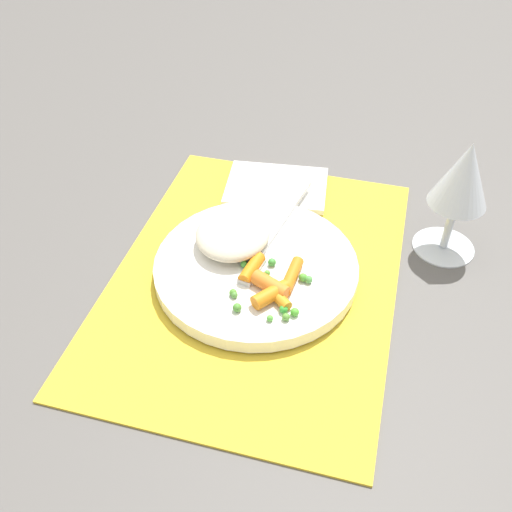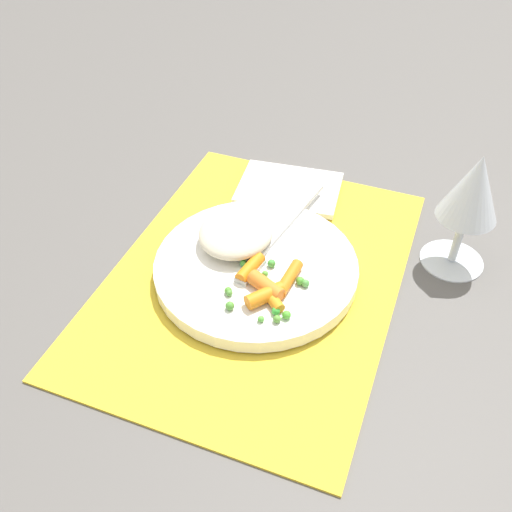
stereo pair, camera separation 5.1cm
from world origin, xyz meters
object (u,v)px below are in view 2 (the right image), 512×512
carrot_portion (268,285)px  napkin (289,188)px  plate (256,268)px  wine_glass (473,193)px  rice_mound (236,232)px  fork (274,239)px

carrot_portion → napkin: bearing=-168.0°
plate → wine_glass: wine_glass is taller
wine_glass → rice_mound: bearing=-71.2°
rice_mound → wine_glass: 0.27m
wine_glass → napkin: wine_glass is taller
carrot_portion → wine_glass: bearing=128.3°
rice_mound → carrot_portion: size_ratio=1.16×
fork → napkin: 0.13m
rice_mound → carrot_portion: rice_mound is taller
rice_mound → fork: rice_mound is taller
plate → napkin: size_ratio=1.73×
napkin → plate: bearing=5.3°
fork → rice_mound: bearing=-68.5°
fork → napkin: fork is taller
carrot_portion → fork: size_ratio=0.40×
rice_mound → napkin: (-0.14, 0.02, -0.03)m
plate → rice_mound: bearing=-126.0°
wine_glass → fork: bearing=-71.8°
carrot_portion → napkin: (-0.20, -0.04, -0.02)m
rice_mound → wine_glass: (-0.08, 0.25, 0.07)m
carrot_portion → rice_mound: bearing=-134.4°
rice_mound → napkin: bearing=172.2°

